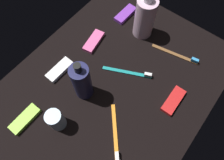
{
  "coord_description": "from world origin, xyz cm",
  "views": [
    {
      "loc": [
        23.86,
        18.8,
        66.5
      ],
      "look_at": [
        0.0,
        0.0,
        3.0
      ],
      "focal_mm": 33.19,
      "sensor_mm": 36.0,
      "label": 1
    }
  ],
  "objects_px": {
    "toothbrush_teal": "(130,72)",
    "snack_bar_lime": "(25,119)",
    "snack_bar_pink": "(94,41)",
    "snack_bar_red": "(173,100)",
    "lotion_bottle": "(82,82)",
    "snack_bar_white": "(60,70)",
    "snack_bar_purple": "(125,14)",
    "toothbrush_brown": "(178,55)",
    "toothbrush_orange": "(115,135)",
    "deodorant_stick": "(56,120)",
    "bodywash_bottle": "(145,18)"
  },
  "relations": [
    {
      "from": "snack_bar_red",
      "to": "snack_bar_lime",
      "type": "bearing_deg",
      "value": -45.51
    },
    {
      "from": "toothbrush_teal",
      "to": "snack_bar_red",
      "type": "xyz_separation_m",
      "value": [
        -0.0,
        0.18,
        0.0
      ]
    },
    {
      "from": "toothbrush_brown",
      "to": "snack_bar_purple",
      "type": "relative_size",
      "value": 1.72
    },
    {
      "from": "toothbrush_brown",
      "to": "snack_bar_white",
      "type": "height_order",
      "value": "toothbrush_brown"
    },
    {
      "from": "snack_bar_pink",
      "to": "snack_bar_lime",
      "type": "height_order",
      "value": "same"
    },
    {
      "from": "snack_bar_pink",
      "to": "snack_bar_red",
      "type": "xyz_separation_m",
      "value": [
        0.02,
        0.37,
        0.0
      ]
    },
    {
      "from": "snack_bar_pink",
      "to": "snack_bar_white",
      "type": "distance_m",
      "value": 0.17
    },
    {
      "from": "toothbrush_teal",
      "to": "toothbrush_brown",
      "type": "height_order",
      "value": "same"
    },
    {
      "from": "snack_bar_white",
      "to": "snack_bar_lime",
      "type": "bearing_deg",
      "value": 12.73
    },
    {
      "from": "bodywash_bottle",
      "to": "deodorant_stick",
      "type": "height_order",
      "value": "bodywash_bottle"
    },
    {
      "from": "snack_bar_white",
      "to": "snack_bar_red",
      "type": "height_order",
      "value": "same"
    },
    {
      "from": "snack_bar_pink",
      "to": "snack_bar_red",
      "type": "distance_m",
      "value": 0.37
    },
    {
      "from": "deodorant_stick",
      "to": "snack_bar_lime",
      "type": "distance_m",
      "value": 0.12
    },
    {
      "from": "bodywash_bottle",
      "to": "snack_bar_pink",
      "type": "relative_size",
      "value": 1.75
    },
    {
      "from": "snack_bar_white",
      "to": "toothbrush_brown",
      "type": "bearing_deg",
      "value": 138.06
    },
    {
      "from": "snack_bar_lime",
      "to": "snack_bar_red",
      "type": "xyz_separation_m",
      "value": [
        -0.35,
        0.34,
        0.0
      ]
    },
    {
      "from": "snack_bar_pink",
      "to": "bodywash_bottle",
      "type": "bearing_deg",
      "value": 132.61
    },
    {
      "from": "snack_bar_white",
      "to": "snack_bar_red",
      "type": "distance_m",
      "value": 0.41
    },
    {
      "from": "snack_bar_red",
      "to": "toothbrush_orange",
      "type": "bearing_deg",
      "value": -22.65
    },
    {
      "from": "lotion_bottle",
      "to": "snack_bar_purple",
      "type": "relative_size",
      "value": 1.77
    },
    {
      "from": "toothbrush_teal",
      "to": "toothbrush_orange",
      "type": "bearing_deg",
      "value": 24.43
    },
    {
      "from": "toothbrush_teal",
      "to": "toothbrush_orange",
      "type": "relative_size",
      "value": 1.18
    },
    {
      "from": "toothbrush_teal",
      "to": "toothbrush_brown",
      "type": "relative_size",
      "value": 0.93
    },
    {
      "from": "deodorant_stick",
      "to": "snack_bar_red",
      "type": "bearing_deg",
      "value": 139.59
    },
    {
      "from": "deodorant_stick",
      "to": "lotion_bottle",
      "type": "bearing_deg",
      "value": -176.34
    },
    {
      "from": "snack_bar_pink",
      "to": "snack_bar_white",
      "type": "relative_size",
      "value": 1.0
    },
    {
      "from": "bodywash_bottle",
      "to": "snack_bar_pink",
      "type": "xyz_separation_m",
      "value": [
        0.16,
        -0.12,
        -0.07
      ]
    },
    {
      "from": "lotion_bottle",
      "to": "toothbrush_orange",
      "type": "relative_size",
      "value": 1.3
    },
    {
      "from": "toothbrush_brown",
      "to": "snack_bar_lime",
      "type": "xyz_separation_m",
      "value": [
        0.52,
        -0.26,
        0.0
      ]
    },
    {
      "from": "toothbrush_teal",
      "to": "toothbrush_orange",
      "type": "distance_m",
      "value": 0.23
    },
    {
      "from": "snack_bar_white",
      "to": "snack_bar_purple",
      "type": "bearing_deg",
      "value": 176.65
    },
    {
      "from": "toothbrush_orange",
      "to": "bodywash_bottle",
      "type": "bearing_deg",
      "value": -156.78
    },
    {
      "from": "bodywash_bottle",
      "to": "deodorant_stick",
      "type": "bearing_deg",
      "value": 0.03
    },
    {
      "from": "toothbrush_teal",
      "to": "snack_bar_lime",
      "type": "height_order",
      "value": "toothbrush_teal"
    },
    {
      "from": "toothbrush_teal",
      "to": "deodorant_stick",
      "type": "bearing_deg",
      "value": -13.89
    },
    {
      "from": "lotion_bottle",
      "to": "snack_bar_white",
      "type": "relative_size",
      "value": 1.77
    },
    {
      "from": "lotion_bottle",
      "to": "snack_bar_lime",
      "type": "xyz_separation_m",
      "value": [
        0.19,
        -0.09,
        -0.07
      ]
    },
    {
      "from": "toothbrush_teal",
      "to": "snack_bar_lime",
      "type": "bearing_deg",
      "value": -25.51
    },
    {
      "from": "deodorant_stick",
      "to": "toothbrush_orange",
      "type": "relative_size",
      "value": 0.61
    },
    {
      "from": "bodywash_bottle",
      "to": "lotion_bottle",
      "type": "bearing_deg",
      "value": -1.43
    },
    {
      "from": "toothbrush_brown",
      "to": "toothbrush_teal",
      "type": "bearing_deg",
      "value": -29.32
    },
    {
      "from": "toothbrush_teal",
      "to": "snack_bar_purple",
      "type": "xyz_separation_m",
      "value": [
        -0.21,
        -0.18,
        0.0
      ]
    },
    {
      "from": "lotion_bottle",
      "to": "deodorant_stick",
      "type": "xyz_separation_m",
      "value": [
        0.14,
        0.01,
        -0.04
      ]
    },
    {
      "from": "toothbrush_teal",
      "to": "snack_bar_red",
      "type": "distance_m",
      "value": 0.18
    },
    {
      "from": "deodorant_stick",
      "to": "snack_bar_lime",
      "type": "xyz_separation_m",
      "value": [
        0.06,
        -0.09,
        -0.04
      ]
    },
    {
      "from": "toothbrush_teal",
      "to": "snack_bar_lime",
      "type": "relative_size",
      "value": 1.61
    },
    {
      "from": "deodorant_stick",
      "to": "toothbrush_teal",
      "type": "height_order",
      "value": "deodorant_stick"
    },
    {
      "from": "snack_bar_pink",
      "to": "snack_bar_white",
      "type": "xyz_separation_m",
      "value": [
        0.17,
        -0.02,
        0.0
      ]
    },
    {
      "from": "snack_bar_lime",
      "to": "snack_bar_white",
      "type": "xyz_separation_m",
      "value": [
        -0.2,
        -0.04,
        0.0
      ]
    },
    {
      "from": "bodywash_bottle",
      "to": "snack_bar_white",
      "type": "bearing_deg",
      "value": -22.19
    }
  ]
}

